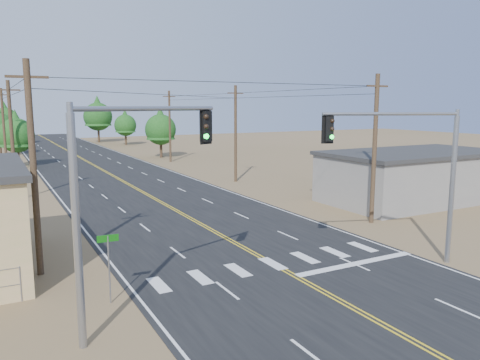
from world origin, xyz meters
TOP-DOWN VIEW (x-y plane):
  - ground at (0.00, 0.00)m, footprint 220.00×220.00m
  - road at (0.00, 30.00)m, footprint 15.00×200.00m
  - building_right at (19.00, 16.00)m, footprint 15.00×8.00m
  - utility_pole_left_near at (-10.50, 12.00)m, footprint 1.80×0.30m
  - utility_pole_left_mid at (-10.50, 32.00)m, footprint 1.80×0.30m
  - utility_pole_left_far at (-10.50, 52.00)m, footprint 1.80×0.30m
  - utility_pole_right_near at (10.50, 12.00)m, footprint 1.80×0.30m
  - utility_pole_right_mid at (10.50, 32.00)m, footprint 1.80×0.30m
  - utility_pole_right_far at (10.50, 52.00)m, footprint 1.80×0.30m
  - signal_mast_left at (-8.30, 4.60)m, footprint 5.91×2.34m
  - signal_mast_right at (6.10, 4.67)m, footprint 6.59×2.53m
  - street_sign at (-8.33, 7.11)m, footprint 0.85×0.09m
  - tree_left_near at (-9.00, 56.11)m, footprint 4.48×4.48m
  - tree_left_far at (-9.00, 95.85)m, footprint 5.33×5.33m
  - tree_right_near at (11.07, 57.76)m, footprint 4.70×4.70m
  - tree_right_mid at (12.40, 83.65)m, footprint 4.36×4.36m
  - tree_right_far at (9.00, 93.32)m, footprint 6.07×6.07m

SIDE VIEW (x-z plane):
  - ground at x=0.00m, z-range 0.00..0.00m
  - road at x=0.00m, z-range 0.00..0.02m
  - street_sign at x=-8.33m, z-range 0.49..3.34m
  - building_right at x=19.00m, z-range 0.00..4.00m
  - tree_right_mid at x=12.40m, z-range 0.81..8.08m
  - tree_left_near at x=-9.00m, z-range 0.83..8.30m
  - tree_right_near at x=11.07m, z-range 0.87..8.71m
  - utility_pole_left_near at x=-10.50m, z-range 0.12..10.12m
  - utility_pole_left_mid at x=-10.50m, z-range 0.12..10.12m
  - utility_pole_left_far at x=-10.50m, z-range 0.12..10.12m
  - utility_pole_right_near at x=10.50m, z-range 0.12..10.12m
  - utility_pole_right_mid at x=10.50m, z-range 0.12..10.12m
  - utility_pole_right_far at x=10.50m, z-range 0.12..10.12m
  - signal_mast_right at x=6.10m, z-range 1.41..9.17m
  - signal_mast_left at x=-8.30m, z-range 1.39..9.44m
  - tree_left_far at x=-9.00m, z-range 0.99..9.87m
  - tree_right_far at x=9.00m, z-range 1.13..11.25m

